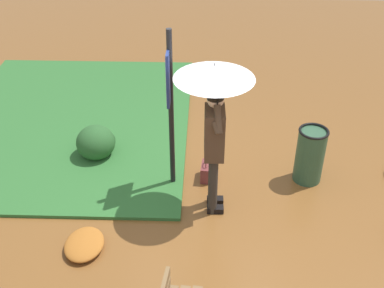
{
  "coord_description": "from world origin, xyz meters",
  "views": [
    {
      "loc": [
        -4.94,
        0.04,
        4.32
      ],
      "look_at": [
        0.19,
        0.21,
        0.85
      ],
      "focal_mm": 45.12,
      "sensor_mm": 36.0,
      "label": 1
    }
  ],
  "objects_px": {
    "person_with_umbrella": "(214,103)",
    "info_sign_post": "(170,94)",
    "handbag": "(206,171)",
    "trash_bin": "(310,155)"
  },
  "relations": [
    {
      "from": "trash_bin",
      "to": "info_sign_post",
      "type": "bearing_deg",
      "value": 95.11
    },
    {
      "from": "person_with_umbrella",
      "to": "info_sign_post",
      "type": "bearing_deg",
      "value": 53.84
    },
    {
      "from": "person_with_umbrella",
      "to": "info_sign_post",
      "type": "distance_m",
      "value": 0.7
    },
    {
      "from": "info_sign_post",
      "to": "handbag",
      "type": "distance_m",
      "value": 1.41
    },
    {
      "from": "handbag",
      "to": "trash_bin",
      "type": "height_order",
      "value": "trash_bin"
    },
    {
      "from": "person_with_umbrella",
      "to": "handbag",
      "type": "bearing_deg",
      "value": 7.91
    },
    {
      "from": "info_sign_post",
      "to": "trash_bin",
      "type": "relative_size",
      "value": 2.76
    },
    {
      "from": "handbag",
      "to": "info_sign_post",
      "type": "bearing_deg",
      "value": 106.21
    },
    {
      "from": "info_sign_post",
      "to": "handbag",
      "type": "relative_size",
      "value": 6.22
    },
    {
      "from": "person_with_umbrella",
      "to": "handbag",
      "type": "distance_m",
      "value": 1.53
    }
  ]
}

